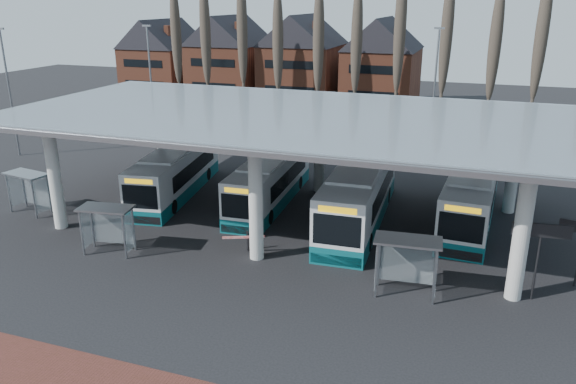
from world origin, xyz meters
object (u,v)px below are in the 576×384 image
(bus_0, at_px, (176,172))
(bus_2, at_px, (360,194))
(shelter_2, at_px, (407,253))
(bus_1, at_px, (270,181))
(shelter_0, at_px, (29,183))
(bus_3, at_px, (471,196))
(shelter_1, at_px, (108,219))

(bus_0, distance_m, bus_2, 12.48)
(bus_0, xyz_separation_m, shelter_2, (16.24, -8.44, 0.46))
(bus_2, bearing_deg, bus_1, 166.13)
(bus_2, relative_size, shelter_0, 4.41)
(bus_3, relative_size, shelter_0, 4.07)
(bus_0, xyz_separation_m, bus_1, (6.47, 0.47, -0.03))
(bus_0, height_order, bus_3, bus_3)
(bus_1, bearing_deg, bus_2, -14.57)
(bus_0, xyz_separation_m, bus_3, (18.55, 1.46, 0.04))
(bus_0, relative_size, shelter_1, 4.01)
(bus_1, relative_size, bus_3, 0.95)
(bus_3, distance_m, shelter_0, 26.19)
(shelter_0, distance_m, shelter_2, 22.98)
(bus_2, bearing_deg, shelter_1, -145.42)
(bus_3, bearing_deg, bus_2, -157.32)
(bus_2, xyz_separation_m, bus_3, (6.10, 2.18, -0.13))
(bus_0, height_order, bus_1, bus_0)
(shelter_0, bearing_deg, shelter_2, 2.91)
(bus_1, height_order, bus_3, bus_3)
(bus_2, bearing_deg, shelter_2, -66.41)
(bus_0, bearing_deg, shelter_2, -36.82)
(bus_3, distance_m, shelter_1, 20.16)
(shelter_2, bearing_deg, bus_2, 111.09)
(shelter_1, height_order, shelter_2, shelter_2)
(bus_1, relative_size, shelter_0, 3.87)
(bus_1, distance_m, bus_2, 6.10)
(shelter_1, bearing_deg, bus_2, 28.13)
(shelter_1, bearing_deg, bus_3, 22.62)
(shelter_2, bearing_deg, shelter_1, 177.52)
(shelter_0, relative_size, shelter_2, 0.97)
(bus_0, height_order, shelter_2, bus_0)
(shelter_1, bearing_deg, bus_0, 89.65)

